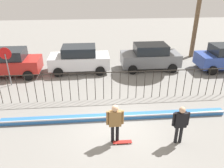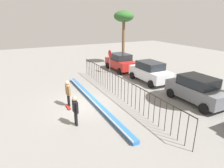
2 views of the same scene
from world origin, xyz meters
The scene contains 11 objects.
ground_plane centered at (0.00, 0.00, 0.00)m, with size 60.00×60.00×0.00m, color gray.
bowl_coping_ledge centered at (0.00, 0.85, 0.12)m, with size 11.00×0.40×0.27m.
perimeter_fence centered at (0.00, 2.87, 1.04)m, with size 14.04×0.04×1.67m.
skateboarder centered at (-0.19, -0.86, 1.08)m, with size 0.72×0.27×1.79m.
skateboard centered at (0.11, -0.99, 0.06)m, with size 0.80×0.20×0.07m.
camera_operator centered at (2.45, -1.13, 1.04)m, with size 0.70×0.26×1.73m.
parked_car_red centered at (-6.87, 6.90, 0.97)m, with size 4.30×2.12×1.90m.
parked_car_white centered at (-1.98, 7.29, 0.97)m, with size 4.30×2.12×1.90m.
parked_car_gray centered at (3.27, 7.33, 0.97)m, with size 4.30×2.12×1.90m.
stop_sign centered at (-6.34, 5.28, 1.62)m, with size 0.76×0.07×2.50m.
palm_tree_short centered at (-9.39, 8.70, 5.66)m, with size 2.44×2.44×6.59m.
Camera 2 is at (11.66, -3.54, 5.66)m, focal length 30.41 mm.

